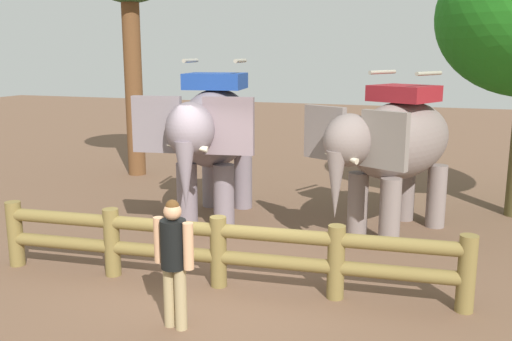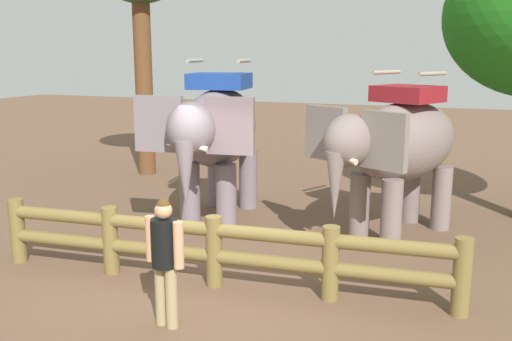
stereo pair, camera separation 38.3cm
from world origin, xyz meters
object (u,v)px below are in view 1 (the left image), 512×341
log_fence (218,246)px  elephant_center (394,145)px  tourist_woman_in_black (174,255)px  elephant_near_left (213,132)px

log_fence → elephant_center: bearing=57.0°
elephant_center → tourist_woman_in_black: size_ratio=2.18×
elephant_center → tourist_woman_in_black: elephant_center is taller
elephant_center → elephant_near_left: bearing=-175.1°
log_fence → tourist_woman_in_black: size_ratio=4.28×
elephant_near_left → elephant_center: 3.47m
log_fence → elephant_near_left: (-1.34, 2.96, 1.21)m
log_fence → tourist_woman_in_black: (-0.01, -1.35, 0.34)m
log_fence → elephant_near_left: elephant_near_left is taller
log_fence → tourist_woman_in_black: 1.39m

